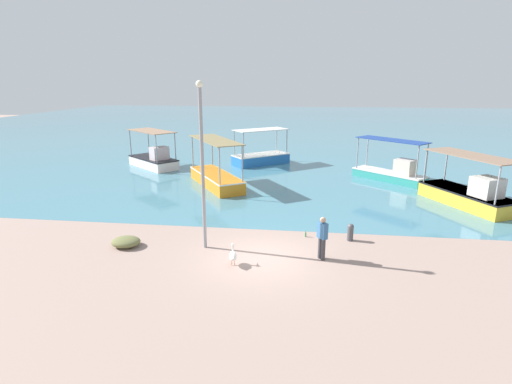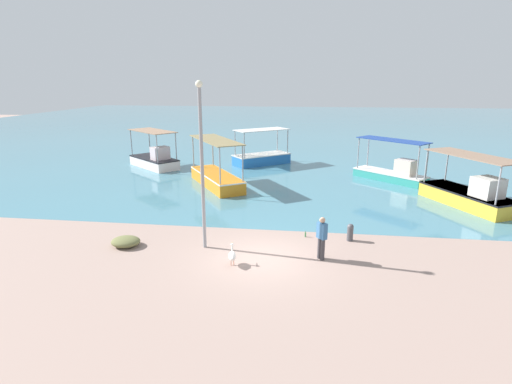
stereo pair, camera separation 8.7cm
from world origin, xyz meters
The scene contains 13 objects.
ground centered at (0.00, 0.00, 0.00)m, with size 120.00×120.00×0.00m, color gray.
harbor_water centered at (0.00, 48.00, 0.00)m, with size 110.00×90.00×0.00m, color teal.
fishing_boat_near_left centered at (10.34, 7.93, 0.69)m, with size 4.04×5.56×2.79m.
fishing_boat_center centered at (-2.12, 17.80, 0.59)m, with size 4.72×4.24×2.83m.
fishing_boat_far_right centered at (-4.20, 10.52, 0.59)m, with size 4.59×5.85×3.01m.
fishing_boat_far_left centered at (7.37, 13.34, 0.62)m, with size 4.70×4.47×2.79m.
fishing_boat_outer centered at (-10.29, 15.48, 0.65)m, with size 4.79×4.44×2.87m.
pelican centered at (-1.04, -0.75, 0.38)m, with size 0.38×0.80×0.80m.
lamp_post centered at (-2.46, 0.72, 3.68)m, with size 0.28×0.28×6.62m.
mooring_bollard centered at (3.50, 2.20, 0.40)m, with size 0.28×0.28×0.76m.
fisherman_standing centered at (2.23, 0.19, 0.91)m, with size 0.42×0.45×1.69m.
net_pile centered at (-5.73, 0.40, 0.20)m, with size 1.20×1.02×0.40m, color olive.
glass_bottle centered at (1.62, 2.37, 0.11)m, with size 0.07×0.07×0.27m.
Camera 1 is at (1.50, -14.07, 6.59)m, focal length 28.00 mm.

